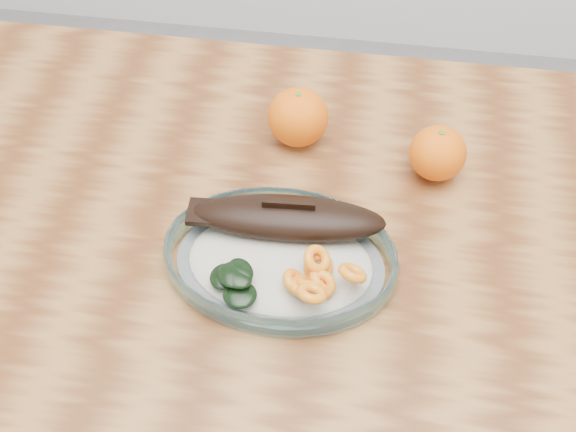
% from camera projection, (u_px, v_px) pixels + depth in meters
% --- Properties ---
extents(dining_table, '(1.20, 0.80, 0.75)m').
position_uv_depth(dining_table, '(317.00, 309.00, 0.90)').
color(dining_table, '#5F3216').
rests_on(dining_table, ground).
extents(plated_meal, '(0.49, 0.49, 0.08)m').
position_uv_depth(plated_meal, '(281.00, 255.00, 0.81)').
color(plated_meal, white).
rests_on(plated_meal, dining_table).
extents(orange_left, '(0.08, 0.08, 0.08)m').
position_uv_depth(orange_left, '(298.00, 117.00, 0.93)').
color(orange_left, '#F93C05').
rests_on(orange_left, dining_table).
extents(orange_right, '(0.07, 0.07, 0.07)m').
position_uv_depth(orange_right, '(438.00, 153.00, 0.89)').
color(orange_right, '#F93C05').
rests_on(orange_right, dining_table).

